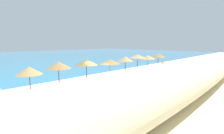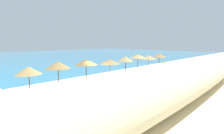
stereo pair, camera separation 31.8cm
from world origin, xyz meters
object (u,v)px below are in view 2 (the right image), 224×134
beach_umbrella_6 (126,59)px  beach_umbrella_7 (138,56)px  lounge_chair_3 (147,71)px  beach_ball (91,86)px  beach_umbrella_3 (58,65)px  beach_umbrella_8 (149,57)px  lounge_chair_2 (163,67)px  beach_umbrella_9 (159,55)px  lounge_chair_1 (129,75)px  beach_umbrella_5 (110,62)px  beach_umbrella_4 (86,62)px  beach_umbrella_2 (28,70)px

beach_umbrella_6 → beach_umbrella_7: size_ratio=0.97×
lounge_chair_3 → beach_ball: lounge_chair_3 is taller
beach_umbrella_3 → beach_umbrella_8: size_ratio=1.10×
beach_umbrella_7 → lounge_chair_2: (6.08, -0.99, -2.09)m
beach_umbrella_9 → lounge_chair_1: 10.45m
beach_umbrella_5 → beach_umbrella_8: 9.32m
beach_umbrella_4 → lounge_chair_3: (9.24, -1.97, -1.93)m
beach_umbrella_8 → lounge_chair_1: 7.37m
beach_umbrella_6 → beach_ball: bearing=-168.7°
beach_umbrella_4 → beach_umbrella_5: size_ratio=1.04×
beach_umbrella_2 → beach_umbrella_9: 21.84m
beach_umbrella_3 → beach_umbrella_7: (12.54, -0.35, 0.15)m
beach_umbrella_5 → beach_umbrella_4: bearing=170.1°
beach_umbrella_8 → lounge_chair_3: bearing=-150.3°
beach_umbrella_2 → lounge_chair_2: bearing=-2.8°
beach_umbrella_4 → beach_umbrella_8: 12.49m
beach_umbrella_9 → lounge_chair_1: (-10.16, -1.55, -1.88)m
beach_umbrella_5 → lounge_chair_3: (6.07, -1.42, -1.78)m
beach_umbrella_9 → lounge_chair_3: beach_umbrella_9 is taller
lounge_chair_1 → beach_umbrella_4: bearing=85.0°
lounge_chair_1 → beach_umbrella_8: bearing=-63.9°
beach_umbrella_4 → lounge_chair_2: size_ratio=1.70×
beach_umbrella_3 → lounge_chair_3: bearing=-8.8°
beach_umbrella_4 → lounge_chair_1: beach_umbrella_4 is taller
beach_umbrella_4 → lounge_chair_1: 6.11m
lounge_chair_1 → lounge_chair_2: (9.74, 0.41, 0.03)m
beach_umbrella_5 → beach_ball: size_ratio=9.95×
beach_umbrella_2 → lounge_chair_3: (15.40, -1.66, -1.76)m
lounge_chair_1 → beach_ball: size_ratio=6.42×
beach_umbrella_8 → beach_umbrella_9: bearing=-1.8°
beach_umbrella_5 → beach_umbrella_6: (2.85, -0.09, 0.15)m
lounge_chair_3 → beach_umbrella_8: bearing=-41.2°
beach_umbrella_3 → beach_umbrella_2: bearing=-174.1°
lounge_chair_2 → beach_umbrella_4: bearing=70.6°
beach_umbrella_5 → lounge_chair_2: (12.09, -0.80, -1.79)m
beach_umbrella_5 → beach_umbrella_6: bearing=-1.7°
beach_umbrella_7 → lounge_chair_3: (0.06, -1.61, -2.08)m
beach_umbrella_3 → beach_ball: (2.49, -1.99, -2.25)m
beach_umbrella_2 → beach_umbrella_5: (9.33, -0.24, 0.03)m
beach_umbrella_3 → lounge_chair_2: beach_umbrella_3 is taller
beach_umbrella_6 → beach_umbrella_7: bearing=4.9°
beach_umbrella_9 → lounge_chair_2: (-0.42, -1.13, -1.85)m
beach_umbrella_6 → beach_umbrella_7: 3.18m
beach_umbrella_3 → lounge_chair_3: beach_umbrella_3 is taller
beach_umbrella_9 → lounge_chair_3: (-6.44, -1.75, -1.85)m
beach_umbrella_2 → beach_umbrella_6: bearing=-1.5°
beach_umbrella_6 → lounge_chair_1: 2.32m
beach_umbrella_4 → beach_umbrella_9: (15.68, -0.22, -0.08)m
beach_umbrella_5 → lounge_chair_2: 12.25m
beach_umbrella_7 → lounge_chair_1: beach_umbrella_7 is taller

